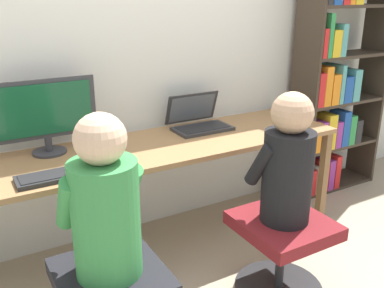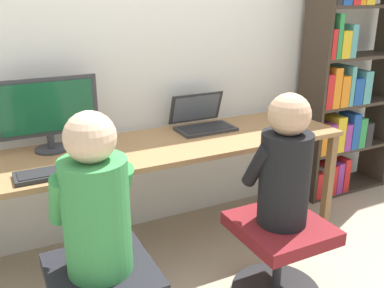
% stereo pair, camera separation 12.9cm
% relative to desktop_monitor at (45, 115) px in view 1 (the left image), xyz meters
% --- Properties ---
extents(ground_plane, '(14.00, 14.00, 0.00)m').
position_rel_desktop_monitor_xyz_m(ground_plane, '(0.61, -0.48, -0.93)').
color(ground_plane, tan).
extents(wall_back, '(10.00, 0.05, 2.60)m').
position_rel_desktop_monitor_xyz_m(wall_back, '(0.61, 0.20, 0.37)').
color(wall_back, silver).
rests_on(wall_back, ground_plane).
extents(desk, '(2.29, 0.62, 0.71)m').
position_rel_desktop_monitor_xyz_m(desk, '(0.61, -0.17, -0.29)').
color(desk, olive).
rests_on(desk, ground_plane).
extents(desktop_monitor, '(0.56, 0.19, 0.42)m').
position_rel_desktop_monitor_xyz_m(desktop_monitor, '(0.00, 0.00, 0.00)').
color(desktop_monitor, '#333338').
rests_on(desktop_monitor, desk).
extents(laptop, '(0.37, 0.29, 0.22)m').
position_rel_desktop_monitor_xyz_m(laptop, '(0.96, -0.02, -0.18)').
color(laptop, '#2D2D30').
rests_on(laptop, desk).
extents(keyboard, '(0.44, 0.15, 0.03)m').
position_rel_desktop_monitor_xyz_m(keyboard, '(-0.02, -0.37, -0.21)').
color(keyboard, '#232326').
rests_on(keyboard, desk).
extents(computer_mouse_by_keyboard, '(0.07, 0.09, 0.03)m').
position_rel_desktop_monitor_xyz_m(computer_mouse_by_keyboard, '(0.27, -0.37, -0.21)').
color(computer_mouse_by_keyboard, black).
rests_on(computer_mouse_by_keyboard, desk).
extents(office_chair_right, '(0.48, 0.48, 0.45)m').
position_rel_desktop_monitor_xyz_m(office_chair_right, '(0.96, -0.88, -0.67)').
color(office_chair_right, '#262628').
rests_on(office_chair_right, ground_plane).
extents(person_at_monitor, '(0.34, 0.31, 0.69)m').
position_rel_desktop_monitor_xyz_m(person_at_monitor, '(0.03, -0.85, -0.17)').
color(person_at_monitor, '#388C47').
rests_on(person_at_monitor, office_chair_left).
extents(person_at_laptop, '(0.31, 0.29, 0.67)m').
position_rel_desktop_monitor_xyz_m(person_at_laptop, '(0.96, -0.87, -0.17)').
color(person_at_laptop, black).
rests_on(person_at_laptop, office_chair_right).
extents(bookshelf, '(0.79, 0.28, 1.84)m').
position_rel_desktop_monitor_xyz_m(bookshelf, '(2.17, -0.03, -0.07)').
color(bookshelf, '#382D23').
rests_on(bookshelf, ground_plane).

